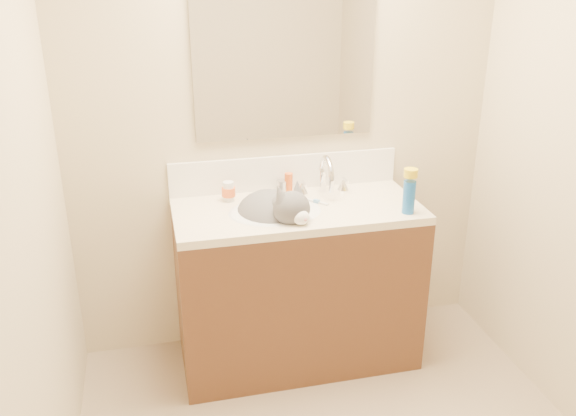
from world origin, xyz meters
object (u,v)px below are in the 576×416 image
faucet (325,178)px  spray_can (409,197)px  amber_bottle (289,183)px  basin (275,225)px  vanity_cabinet (297,288)px  cat (275,215)px  silver_jar (282,186)px  pill_bottle (229,191)px

faucet → spray_can: size_ratio=1.76×
amber_bottle → basin: bearing=-118.0°
vanity_cabinet → faucet: (0.18, 0.14, 0.54)m
basin → amber_bottle: size_ratio=4.33×
cat → silver_jar: cat is taller
pill_bottle → silver_jar: 0.29m
cat → amber_bottle: bearing=37.1°
amber_bottle → silver_jar: bearing=165.2°
pill_bottle → faucet: bearing=-2.7°
faucet → cat: faucet is taller
spray_can → vanity_cabinet: bearing=158.6°
cat → amber_bottle: size_ratio=4.78×
cat → spray_can: 0.64m
vanity_cabinet → spray_can: bearing=-21.4°
pill_bottle → amber_bottle: amber_bottle is taller
cat → amber_bottle: (0.12, 0.23, 0.07)m
vanity_cabinet → cat: (-0.12, -0.03, 0.43)m
silver_jar → cat: bearing=-110.9°
basin → faucet: bearing=29.1°
silver_jar → spray_can: bearing=-37.8°
basin → spray_can: bearing=-14.9°
vanity_cabinet → basin: 0.40m
silver_jar → amber_bottle: 0.04m
vanity_cabinet → pill_bottle: (-0.31, 0.16, 0.50)m
vanity_cabinet → spray_can: size_ratio=7.55×
faucet → amber_bottle: size_ratio=2.69×
cat → pill_bottle: 0.28m
basin → amber_bottle: amber_bottle is taller
faucet → silver_jar: size_ratio=4.27×
faucet → spray_can: faucet is taller
silver_jar → spray_can: size_ratio=0.41×
cat → silver_jar: 0.26m
vanity_cabinet → amber_bottle: bearing=89.0°
basin → cat: (-0.00, 0.00, 0.05)m
basin → silver_jar: silver_jar is taller
vanity_cabinet → amber_bottle: (0.00, 0.20, 0.50)m
basin → silver_jar: 0.28m
cat → amber_bottle: cat is taller
vanity_cabinet → faucet: 0.58m
vanity_cabinet → amber_bottle: amber_bottle is taller
spray_can → basin: bearing=165.1°
basin → cat: size_ratio=0.90×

